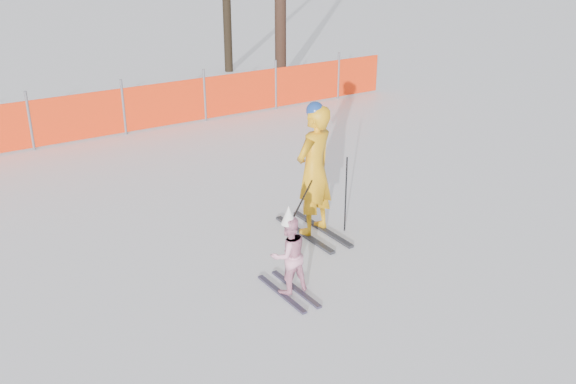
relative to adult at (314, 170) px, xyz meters
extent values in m
plane|color=white|center=(-0.76, -0.95, -1.03)|extent=(120.00, 120.00, 0.00)
cube|color=black|center=(-0.17, 0.00, -1.01)|extent=(0.09, 1.45, 0.04)
cube|color=black|center=(0.17, 0.00, -1.01)|extent=(0.09, 1.45, 0.04)
imported|color=orange|center=(0.00, 0.00, -0.01)|extent=(0.83, 0.67, 1.96)
sphere|color=navy|center=(0.00, 0.00, 0.89)|extent=(0.26, 0.26, 0.26)
cube|color=black|center=(-1.37, -1.24, -1.01)|extent=(0.09, 1.05, 0.03)
cube|color=black|center=(-1.15, -1.24, -1.01)|extent=(0.09, 1.05, 0.03)
imported|color=pink|center=(-1.26, -1.24, -0.48)|extent=(0.51, 0.41, 1.02)
cone|color=white|center=(-1.26, -1.24, 0.06)|extent=(0.19, 0.19, 0.24)
cylinder|color=black|center=(0.45, -0.20, -0.43)|extent=(0.02, 0.02, 1.19)
cylinder|color=black|center=(-0.63, -0.62, -0.10)|extent=(1.10, 1.08, 0.02)
cylinder|color=#595960|center=(-2.60, 6.45, -0.40)|extent=(0.06, 0.06, 1.25)
cylinder|color=#595960|center=(-0.60, 6.45, -0.40)|extent=(0.06, 0.06, 1.25)
cylinder|color=#595960|center=(1.40, 6.45, -0.40)|extent=(0.06, 0.06, 1.25)
cylinder|color=#595960|center=(3.40, 6.45, -0.40)|extent=(0.06, 0.06, 1.25)
cylinder|color=#595960|center=(5.40, 6.45, -0.40)|extent=(0.06, 0.06, 1.25)
cube|color=#FF350D|center=(-1.93, 6.45, -0.48)|extent=(17.34, 0.03, 1.00)
camera|label=1|loc=(-5.15, -7.15, 3.28)|focal=40.00mm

